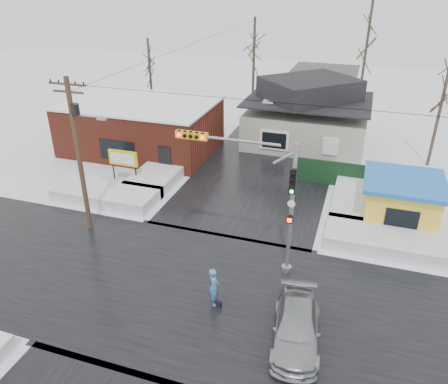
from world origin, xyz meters
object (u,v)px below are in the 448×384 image
(kiosk, at_px, (401,201))
(car, at_px, (296,328))
(marquee_sign, at_px, (123,159))
(utility_pole, at_px, (79,148))
(pedestrian, at_px, (214,287))
(traffic_signal, at_px, (260,188))

(kiosk, bearing_deg, car, -110.20)
(marquee_sign, bearing_deg, utility_pole, -79.87)
(utility_pole, height_order, pedestrian, utility_pole)
(utility_pole, bearing_deg, car, -20.91)
(traffic_signal, bearing_deg, pedestrian, -108.57)
(traffic_signal, relative_size, kiosk, 1.52)
(utility_pole, xyz_separation_m, car, (13.19, -5.04, -4.43))
(traffic_signal, distance_m, car, 6.57)
(marquee_sign, bearing_deg, pedestrian, -44.06)
(traffic_signal, relative_size, marquee_sign, 2.75)
(marquee_sign, relative_size, car, 0.54)
(kiosk, bearing_deg, utility_pole, -159.56)
(car, bearing_deg, marquee_sign, 134.73)
(marquee_sign, relative_size, pedestrian, 1.33)
(traffic_signal, bearing_deg, kiosk, 44.84)
(marquee_sign, height_order, pedestrian, marquee_sign)
(traffic_signal, height_order, kiosk, traffic_signal)
(traffic_signal, xyz_separation_m, utility_pole, (-10.36, 0.53, 0.57))
(traffic_signal, xyz_separation_m, pedestrian, (-1.15, -3.42, -3.58))
(marquee_sign, xyz_separation_m, kiosk, (18.50, 0.50, -0.46))
(pedestrian, bearing_deg, utility_pole, 42.73)
(traffic_signal, bearing_deg, car, -57.92)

